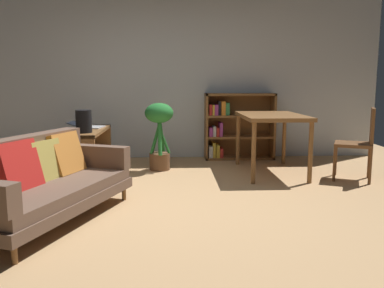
{
  "coord_description": "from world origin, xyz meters",
  "views": [
    {
      "loc": [
        0.02,
        -3.9,
        1.23
      ],
      "look_at": [
        0.23,
        0.43,
        0.56
      ],
      "focal_mm": 37.46,
      "sensor_mm": 36.0,
      "label": 1
    }
  ],
  "objects_px": {
    "desk_speaker": "(84,121)",
    "fabric_couch": "(40,180)",
    "open_laptop": "(88,126)",
    "bookshelf": "(234,126)",
    "potted_floor_plant": "(159,129)",
    "dining_table": "(271,121)",
    "dining_chair_near": "(360,140)",
    "media_console": "(89,153)"
  },
  "relations": [
    {
      "from": "fabric_couch",
      "to": "desk_speaker",
      "type": "bearing_deg",
      "value": 86.86
    },
    {
      "from": "potted_floor_plant",
      "to": "dining_table",
      "type": "relative_size",
      "value": 0.75
    },
    {
      "from": "potted_floor_plant",
      "to": "bookshelf",
      "type": "distance_m",
      "value": 1.44
    },
    {
      "from": "fabric_couch",
      "to": "open_laptop",
      "type": "height_order",
      "value": "fabric_couch"
    },
    {
      "from": "open_laptop",
      "to": "dining_chair_near",
      "type": "height_order",
      "value": "dining_chair_near"
    },
    {
      "from": "open_laptop",
      "to": "bookshelf",
      "type": "relative_size",
      "value": 0.44
    },
    {
      "from": "fabric_couch",
      "to": "open_laptop",
      "type": "xyz_separation_m",
      "value": [
        0.01,
        2.04,
        0.27
      ]
    },
    {
      "from": "open_laptop",
      "to": "dining_chair_near",
      "type": "distance_m",
      "value": 3.6
    },
    {
      "from": "media_console",
      "to": "open_laptop",
      "type": "bearing_deg",
      "value": 100.53
    },
    {
      "from": "fabric_couch",
      "to": "potted_floor_plant",
      "type": "bearing_deg",
      "value": 63.99
    },
    {
      "from": "media_console",
      "to": "desk_speaker",
      "type": "relative_size",
      "value": 4.53
    },
    {
      "from": "open_laptop",
      "to": "dining_chair_near",
      "type": "bearing_deg",
      "value": -11.73
    },
    {
      "from": "desk_speaker",
      "to": "dining_table",
      "type": "relative_size",
      "value": 0.22
    },
    {
      "from": "media_console",
      "to": "potted_floor_plant",
      "type": "height_order",
      "value": "potted_floor_plant"
    },
    {
      "from": "media_console",
      "to": "potted_floor_plant",
      "type": "distance_m",
      "value": 1.02
    },
    {
      "from": "fabric_couch",
      "to": "dining_table",
      "type": "xyz_separation_m",
      "value": [
        2.52,
        1.77,
        0.35
      ]
    },
    {
      "from": "dining_table",
      "to": "dining_chair_near",
      "type": "height_order",
      "value": "dining_chair_near"
    },
    {
      "from": "fabric_couch",
      "to": "potted_floor_plant",
      "type": "height_order",
      "value": "potted_floor_plant"
    },
    {
      "from": "potted_floor_plant",
      "to": "bookshelf",
      "type": "relative_size",
      "value": 0.85
    },
    {
      "from": "desk_speaker",
      "to": "dining_table",
      "type": "height_order",
      "value": "desk_speaker"
    },
    {
      "from": "bookshelf",
      "to": "dining_chair_near",
      "type": "bearing_deg",
      "value": -49.15
    },
    {
      "from": "open_laptop",
      "to": "bookshelf",
      "type": "height_order",
      "value": "bookshelf"
    },
    {
      "from": "dining_table",
      "to": "bookshelf",
      "type": "height_order",
      "value": "bookshelf"
    },
    {
      "from": "fabric_couch",
      "to": "desk_speaker",
      "type": "xyz_separation_m",
      "value": [
        0.08,
        1.48,
        0.38
      ]
    },
    {
      "from": "media_console",
      "to": "dining_chair_near",
      "type": "xyz_separation_m",
      "value": [
        3.48,
        -0.51,
        0.22
      ]
    },
    {
      "from": "desk_speaker",
      "to": "fabric_couch",
      "type": "bearing_deg",
      "value": -93.14
    },
    {
      "from": "media_console",
      "to": "potted_floor_plant",
      "type": "relative_size",
      "value": 1.35
    },
    {
      "from": "open_laptop",
      "to": "potted_floor_plant",
      "type": "distance_m",
      "value": 0.99
    },
    {
      "from": "desk_speaker",
      "to": "potted_floor_plant",
      "type": "distance_m",
      "value": 1.09
    },
    {
      "from": "bookshelf",
      "to": "potted_floor_plant",
      "type": "bearing_deg",
      "value": -145.46
    },
    {
      "from": "media_console",
      "to": "fabric_couch",
      "type": "bearing_deg",
      "value": -91.73
    },
    {
      "from": "fabric_couch",
      "to": "media_console",
      "type": "relative_size",
      "value": 1.49
    },
    {
      "from": "fabric_couch",
      "to": "dining_chair_near",
      "type": "distance_m",
      "value": 3.77
    },
    {
      "from": "open_laptop",
      "to": "potted_floor_plant",
      "type": "relative_size",
      "value": 0.52
    },
    {
      "from": "dining_table",
      "to": "fabric_couch",
      "type": "bearing_deg",
      "value": -144.84
    },
    {
      "from": "fabric_couch",
      "to": "media_console",
      "type": "bearing_deg",
      "value": 88.27
    },
    {
      "from": "fabric_couch",
      "to": "desk_speaker",
      "type": "relative_size",
      "value": 6.75
    },
    {
      "from": "open_laptop",
      "to": "bookshelf",
      "type": "bearing_deg",
      "value": 20.82
    },
    {
      "from": "desk_speaker",
      "to": "dining_table",
      "type": "bearing_deg",
      "value": 6.8
    },
    {
      "from": "open_laptop",
      "to": "desk_speaker",
      "type": "relative_size",
      "value": 1.74
    },
    {
      "from": "media_console",
      "to": "dining_chair_near",
      "type": "bearing_deg",
      "value": -8.27
    },
    {
      "from": "desk_speaker",
      "to": "dining_chair_near",
      "type": "relative_size",
      "value": 0.31
    }
  ]
}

